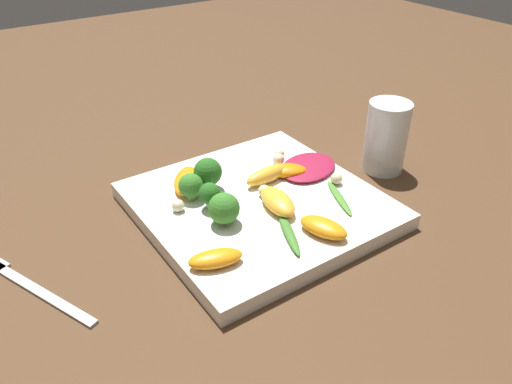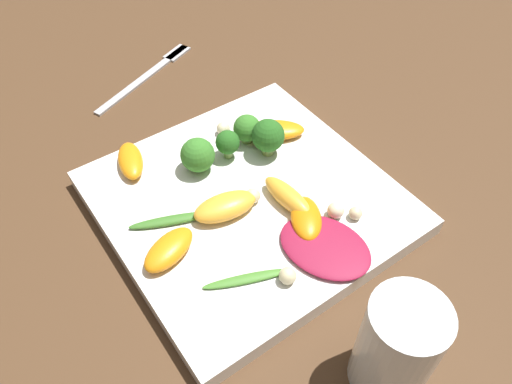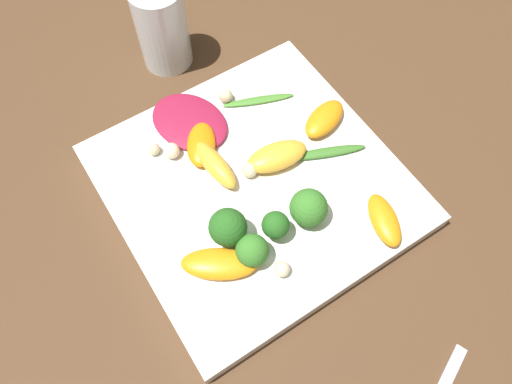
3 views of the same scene
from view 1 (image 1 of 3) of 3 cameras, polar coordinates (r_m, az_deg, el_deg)
ground_plane at (r=0.68m, az=0.26°, el=-2.26°), size 2.40×2.40×0.00m
plate at (r=0.67m, az=0.26°, el=-1.50°), size 0.30×0.30×0.02m
drinking_glass at (r=0.78m, az=14.65°, el=6.10°), size 0.06×0.06×0.11m
fork at (r=0.63m, az=-25.38°, el=-8.99°), size 0.19×0.09×0.01m
radicchio_leaf_0 at (r=0.73m, az=5.97°, el=2.87°), size 0.10×0.11×0.01m
orange_segment_0 at (r=0.71m, az=3.44°, el=2.48°), size 0.06×0.07×0.02m
orange_segment_1 at (r=0.64m, az=2.49°, el=-1.08°), size 0.07×0.04×0.02m
orange_segment_2 at (r=0.56m, az=-4.66°, el=-7.60°), size 0.05×0.07×0.02m
orange_segment_3 at (r=0.60m, az=7.72°, el=-4.03°), size 0.07×0.05×0.02m
orange_segment_4 at (r=0.70m, az=1.28°, el=1.96°), size 0.03×0.07×0.02m
orange_segment_5 at (r=0.70m, az=-7.94°, el=1.28°), size 0.08×0.07×0.02m
broccoli_floret_0 at (r=0.68m, az=-5.53°, el=2.23°), size 0.04×0.04×0.05m
broccoli_floret_1 at (r=0.66m, az=-7.46°, el=0.68°), size 0.03×0.03×0.04m
broccoli_floret_2 at (r=0.64m, az=-5.33°, el=-0.24°), size 0.03×0.03×0.04m
broccoli_floret_3 at (r=0.61m, az=-3.69°, el=-1.90°), size 0.04×0.04×0.04m
arugula_sprig_0 at (r=0.67m, az=9.49°, el=-0.62°), size 0.08×0.04×0.00m
arugula_sprig_1 at (r=0.60m, az=3.74°, el=-4.60°), size 0.09×0.05×0.01m
macadamia_nut_0 at (r=0.64m, az=-8.91°, el=-1.55°), size 0.02×0.02×0.02m
macadamia_nut_1 at (r=0.74m, az=2.57°, el=3.76°), size 0.02×0.02×0.02m
macadamia_nut_2 at (r=0.66m, az=1.17°, el=-0.04°), size 0.02×0.02×0.02m
macadamia_nut_3 at (r=0.70m, az=9.19°, el=1.52°), size 0.02×0.02×0.02m
macadamia_nut_4 at (r=0.76m, az=2.71°, el=4.39°), size 0.01×0.01×0.01m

